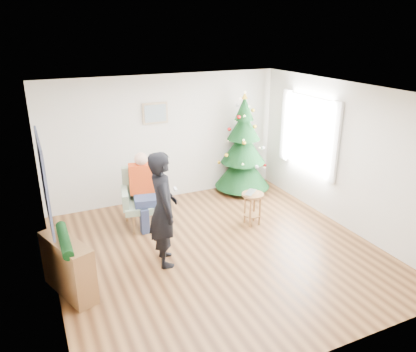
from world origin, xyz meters
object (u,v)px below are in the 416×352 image
christmas_tree (243,148)px  stool (252,209)px  armchair (145,204)px  standing_man (163,209)px  console (68,267)px

christmas_tree → stool: size_ratio=3.59×
armchair → standing_man: size_ratio=0.58×
stool → console: 3.42m
christmas_tree → stool: bearing=-112.7°
stool → console: bearing=-167.5°
armchair → standing_man: standing_man is taller
stool → armchair: 1.99m
console → armchair: bearing=25.3°
christmas_tree → console: bearing=-150.4°
stool → armchair: bearing=153.7°
christmas_tree → standing_man: bearing=-140.7°
stool → standing_man: 2.06m
christmas_tree → standing_man: size_ratio=1.21×
christmas_tree → armchair: christmas_tree is taller
stool → console: size_ratio=0.61×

